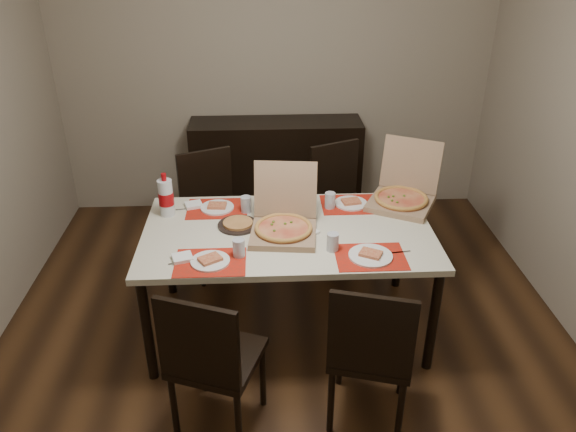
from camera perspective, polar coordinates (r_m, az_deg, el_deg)
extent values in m
cube|color=#402713|center=(3.82, -0.23, -12.44)|extent=(3.80, 4.00, 0.02)
cube|color=gray|center=(5.05, -1.37, 14.69)|extent=(3.80, 0.02, 2.60)
cube|color=black|center=(5.10, -1.19, 4.74)|extent=(1.50, 0.40, 0.90)
cube|color=beige|center=(3.50, 0.00, -1.73)|extent=(1.80, 1.00, 0.04)
cylinder|color=black|center=(3.42, -14.11, -11.21)|extent=(0.06, 0.06, 0.71)
cylinder|color=black|center=(3.49, 14.52, -10.29)|extent=(0.06, 0.06, 0.71)
cylinder|color=black|center=(4.12, -12.08, -3.47)|extent=(0.06, 0.06, 0.71)
cylinder|color=black|center=(4.19, 11.27, -2.87)|extent=(0.06, 0.06, 0.71)
cube|color=black|center=(3.02, -7.19, -14.11)|extent=(0.54, 0.54, 0.04)
cube|color=black|center=(2.73, -9.16, -12.72)|extent=(0.40, 0.17, 0.46)
cylinder|color=black|center=(3.14, -11.49, -18.56)|extent=(0.04, 0.04, 0.43)
cylinder|color=black|center=(3.02, -5.06, -20.35)|extent=(0.04, 0.04, 0.43)
cylinder|color=black|center=(3.36, -8.56, -14.43)|extent=(0.04, 0.04, 0.43)
cylinder|color=black|center=(3.25, -2.59, -15.86)|extent=(0.04, 0.04, 0.43)
cube|color=black|center=(3.08, 8.46, -13.24)|extent=(0.52, 0.52, 0.04)
cube|color=black|center=(2.78, 8.47, -11.92)|extent=(0.41, 0.14, 0.46)
cylinder|color=black|center=(3.12, 4.38, -18.24)|extent=(0.04, 0.04, 0.43)
cylinder|color=black|center=(3.12, 11.31, -19.00)|extent=(0.04, 0.04, 0.43)
cylinder|color=black|center=(3.38, 5.32, -13.90)|extent=(0.04, 0.04, 0.43)
cylinder|color=black|center=(3.37, 11.59, -14.57)|extent=(0.04, 0.04, 0.43)
cube|color=black|center=(4.29, -7.42, -0.22)|extent=(0.55, 0.55, 0.04)
cube|color=black|center=(4.35, -8.42, 3.76)|extent=(0.40, 0.19, 0.46)
cylinder|color=black|center=(4.61, -5.84, -1.38)|extent=(0.04, 0.04, 0.43)
cylinder|color=black|center=(4.52, -10.13, -2.33)|extent=(0.04, 0.04, 0.43)
cylinder|color=black|center=(4.31, -4.19, -3.51)|extent=(0.04, 0.04, 0.43)
cylinder|color=black|center=(4.22, -8.75, -4.58)|extent=(0.04, 0.04, 0.43)
cube|color=black|center=(4.42, 5.79, 0.78)|extent=(0.55, 0.55, 0.04)
cube|color=black|center=(4.46, 4.68, 4.64)|extent=(0.40, 0.19, 0.46)
cylinder|color=black|center=(4.75, 6.39, -0.41)|extent=(0.04, 0.04, 0.43)
cylinder|color=black|center=(4.59, 2.57, -1.35)|extent=(0.04, 0.04, 0.43)
cylinder|color=black|center=(4.50, 8.80, -2.37)|extent=(0.04, 0.04, 0.43)
cylinder|color=black|center=(4.32, 4.84, -3.46)|extent=(0.04, 0.04, 0.43)
cube|color=red|center=(3.20, -7.89, -4.68)|extent=(0.40, 0.30, 0.00)
cylinder|color=white|center=(3.20, -7.90, -4.56)|extent=(0.22, 0.22, 0.01)
cube|color=tan|center=(3.19, -7.92, -4.34)|extent=(0.15, 0.14, 0.02)
cylinder|color=#AFB2BB|center=(3.21, -5.02, -3.26)|extent=(0.07, 0.07, 0.11)
cube|color=#B2B2B7|center=(3.22, -10.28, -4.67)|extent=(0.20, 0.04, 0.00)
cube|color=white|center=(3.25, -10.68, -4.17)|extent=(0.13, 0.13, 0.02)
cube|color=red|center=(3.25, 8.37, -4.13)|extent=(0.40, 0.30, 0.00)
cylinder|color=white|center=(3.25, 8.38, -4.01)|extent=(0.25, 0.25, 0.01)
cube|color=tan|center=(3.24, 8.40, -3.79)|extent=(0.15, 0.14, 0.02)
cylinder|color=#AFB2BB|center=(3.27, 4.57, -2.65)|extent=(0.07, 0.07, 0.11)
cube|color=#B2B2B7|center=(3.31, 10.73, -3.71)|extent=(0.20, 0.04, 0.00)
cube|color=red|center=(3.77, -7.20, 0.76)|extent=(0.40, 0.30, 0.00)
cylinder|color=white|center=(3.77, -7.20, 0.87)|extent=(0.22, 0.22, 0.01)
cube|color=tan|center=(3.76, -7.22, 1.07)|extent=(0.13, 0.10, 0.02)
cylinder|color=#AFB2BB|center=(3.69, -4.29, 1.18)|extent=(0.07, 0.07, 0.11)
cube|color=#B2B2B7|center=(3.80, -9.86, 0.74)|extent=(0.20, 0.04, 0.00)
cube|color=white|center=(3.82, -9.56, 1.13)|extent=(0.13, 0.13, 0.02)
cube|color=red|center=(3.82, 6.41, 1.19)|extent=(0.40, 0.30, 0.00)
cylinder|color=white|center=(3.82, 6.41, 1.29)|extent=(0.22, 0.22, 0.01)
cube|color=tan|center=(3.81, 6.43, 1.49)|extent=(0.13, 0.11, 0.02)
cylinder|color=#AFB2BB|center=(3.74, 4.29, 1.58)|extent=(0.07, 0.07, 0.11)
cube|color=#B2B2B7|center=(3.86, 9.04, 1.26)|extent=(0.20, 0.04, 0.00)
cube|color=white|center=(3.45, 1.95, -1.67)|extent=(0.16, 0.16, 0.02)
cube|color=#8F6F52|center=(3.42, -0.46, -1.71)|extent=(0.43, 0.43, 0.04)
cube|color=#8F6F52|center=(3.50, -0.26, 2.71)|extent=(0.40, 0.13, 0.35)
cylinder|color=tan|center=(3.41, -0.46, -1.29)|extent=(0.37, 0.37, 0.02)
cube|color=#8F6F52|center=(3.85, 11.37, 1.31)|extent=(0.54, 0.54, 0.04)
cube|color=#8F6F52|center=(3.95, 12.38, 5.12)|extent=(0.39, 0.26, 0.36)
cylinder|color=tan|center=(3.84, 11.41, 1.70)|extent=(0.46, 0.46, 0.02)
cylinder|color=black|center=(3.55, -5.10, -0.92)|extent=(0.26, 0.26, 0.01)
cylinder|color=#C1874A|center=(3.54, -5.11, -0.71)|extent=(0.19, 0.19, 0.02)
imported|color=white|center=(3.63, 0.60, 0.02)|extent=(0.13, 0.13, 0.03)
cylinder|color=silver|center=(3.70, -12.28, 1.82)|extent=(0.09, 0.09, 0.24)
cylinder|color=#98070B|center=(3.70, -12.27, 1.76)|extent=(0.10, 0.10, 0.08)
cylinder|color=#98070B|center=(3.64, -12.51, 3.89)|extent=(0.03, 0.03, 0.05)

